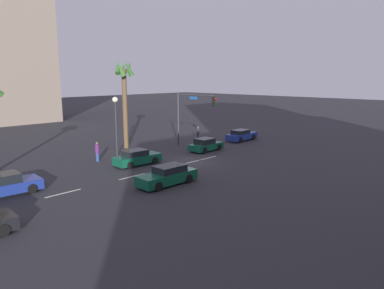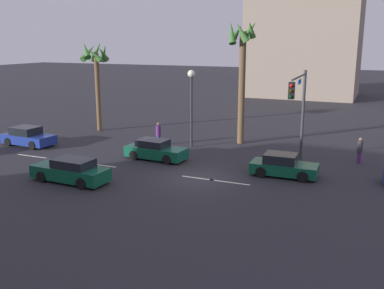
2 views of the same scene
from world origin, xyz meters
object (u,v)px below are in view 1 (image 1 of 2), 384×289
Objects in this scene: car_3 at (6,185)px; car_4 at (137,158)px; car_0 at (241,135)px; streetlamp at (116,115)px; car_1 at (206,145)px; pedestrian_0 at (97,151)px; pedestrian_1 at (198,133)px; car_2 at (168,176)px; traffic_signal at (191,110)px; palm_tree_1 at (124,89)px.

car_4 is at bearing 1.49° from car_3.
car_0 is 0.79× the size of streetlamp.
streetlamp reaches higher than car_1.
pedestrian_1 is at bearing 3.32° from pedestrian_0.
pedestrian_1 is at bearing 36.07° from car_2.
car_3 is 20.65m from traffic_signal.
traffic_signal is 11.43m from pedestrian_0.
car_3 reaches higher than car_0.
palm_tree_1 is (3.84, 6.94, 5.84)m from car_4.
car_1 reaches higher than car_0.
car_2 is (-18.69, -7.03, 0.01)m from car_0.
car_3 is at bearing -177.95° from car_0.
streetlamp is (11.86, 4.56, 3.46)m from car_3.
traffic_signal is 0.64× the size of palm_tree_1.
pedestrian_1 reaches higher than car_4.
car_1 is 0.66× the size of traffic_signal.
car_1 is 2.30× the size of pedestrian_1.
pedestrian_0 reaches higher than pedestrian_1.
traffic_signal reaches higher than car_3.
car_1 is 0.68× the size of streetlamp.
car_3 reaches higher than car_4.
car_3 is at bearing -156.77° from pedestrian_0.
car_4 is (11.05, 0.29, -0.03)m from car_3.
car_1 is 0.42× the size of palm_tree_1.
car_0 is 0.99× the size of car_2.
palm_tree_1 is (-9.02, 2.39, 5.57)m from pedestrian_1.
car_0 is at bearing -45.83° from pedestrian_1.
car_1 is 11.31m from pedestrian_0.
palm_tree_1 is at bearing 124.62° from car_1.
car_0 is 16.61m from car_4.
traffic_signal reaches higher than car_2.
palm_tree_1 is at bearing 41.49° from streetlamp.
pedestrian_1 is (23.90, 4.85, 0.25)m from car_3.
traffic_signal is at bearing 83.04° from car_1.
car_0 is 15.36m from palm_tree_1.
car_4 is (-8.84, 0.30, 0.01)m from car_1.
car_2 is 10.80m from car_3.
streetlamp reaches higher than pedestrian_1.
car_0 is at bearing -9.33° from pedestrian_0.
car_0 is at bearing 7.40° from car_1.
car_1 is 19.89m from car_3.
car_4 is 2.50× the size of pedestrian_1.
palm_tree_1 reaches higher than car_3.
streetlamp is 4.67m from palm_tree_1.
traffic_signal reaches higher than car_0.
car_1 is 0.92× the size of car_4.
streetlamp is (-8.34, 2.04, -0.03)m from traffic_signal.
traffic_signal is (20.20, 2.52, 3.48)m from car_3.
car_1 is at bearing -129.53° from pedestrian_1.
palm_tree_1 is (3.02, 2.67, 2.36)m from streetlamp.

